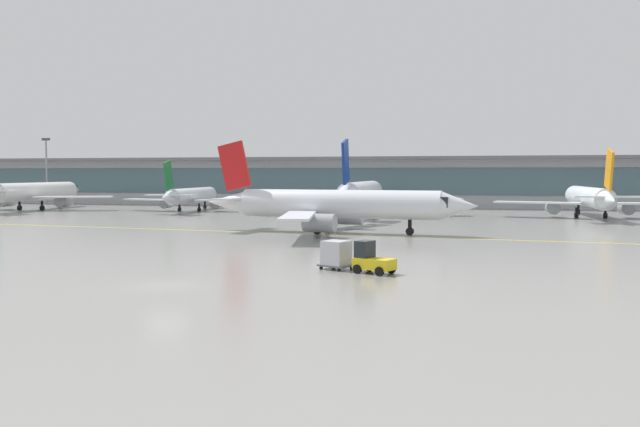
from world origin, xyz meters
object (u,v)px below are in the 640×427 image
object	(u,v)px
gate_airplane_0	(35,192)
taxiing_regional_jet	(336,205)
baggage_tug	(371,260)
apron_light_mast_0	(47,168)
cargo_dolly_lead	(336,254)
gate_airplane_1	(192,196)
gate_airplane_3	(589,198)
gate_airplane_2	(361,193)

from	to	relation	value
gate_airplane_0	taxiing_regional_jet	xyz separation A→B (m)	(61.26, -32.50, -0.09)
baggage_tug	apron_light_mast_0	distance (m)	112.70
taxiing_regional_jet	baggage_tug	xyz separation A→B (m)	(8.30, -28.08, -2.17)
baggage_tug	cargo_dolly_lead	xyz separation A→B (m)	(-2.59, 1.19, 0.16)
gate_airplane_1	gate_airplane_3	size ratio (longest dim) A/B	0.88
taxiing_regional_jet	apron_light_mast_0	size ratio (longest dim) A/B	2.25
gate_airplane_0	cargo_dolly_lead	bearing A→B (deg)	-136.44
gate_airplane_0	gate_airplane_1	world-z (taller)	gate_airplane_0
gate_airplane_0	gate_airplane_2	size ratio (longest dim) A/B	0.94
gate_airplane_3	taxiing_regional_jet	size ratio (longest dim) A/B	0.95
gate_airplane_0	cargo_dolly_lead	xyz separation A→B (m)	(66.96, -59.39, -2.09)
gate_airplane_3	apron_light_mast_0	size ratio (longest dim) A/B	2.14
gate_airplane_3	cargo_dolly_lead	bearing A→B (deg)	154.38
baggage_tug	apron_light_mast_0	xyz separation A→B (m)	(-80.21, 78.89, 6.65)
gate_airplane_2	taxiing_regional_jet	world-z (taller)	gate_airplane_2
cargo_dolly_lead	apron_light_mast_0	size ratio (longest dim) A/B	0.19
gate_airplane_2	baggage_tug	size ratio (longest dim) A/B	11.48
baggage_tug	taxiing_regional_jet	bearing A→B (deg)	131.05
gate_airplane_1	taxiing_regional_jet	size ratio (longest dim) A/B	0.84
gate_airplane_1	taxiing_regional_jet	world-z (taller)	taxiing_regional_jet
gate_airplane_1	gate_airplane_2	bearing A→B (deg)	-99.74
taxiing_regional_jet	baggage_tug	bearing A→B (deg)	-68.05
cargo_dolly_lead	gate_airplane_0	bearing A→B (deg)	163.02
apron_light_mast_0	gate_airplane_0	bearing A→B (deg)	-59.80
gate_airplane_0	baggage_tug	bearing A→B (deg)	-135.93
gate_airplane_0	apron_light_mast_0	size ratio (longest dim) A/B	2.31
gate_airplane_2	gate_airplane_1	bearing A→B (deg)	83.72
baggage_tug	gate_airplane_0	bearing A→B (deg)	163.54
gate_airplane_0	apron_light_mast_0	distance (m)	21.63
taxiing_regional_jet	cargo_dolly_lead	world-z (taller)	taxiing_regional_jet
gate_airplane_0	gate_airplane_2	world-z (taller)	gate_airplane_2
gate_airplane_1	apron_light_mast_0	distance (m)	42.36
gate_airplane_1	taxiing_regional_jet	distance (m)	48.25
cargo_dolly_lead	apron_light_mast_0	xyz separation A→B (m)	(-77.61, 77.70, 6.49)
baggage_tug	cargo_dolly_lead	bearing A→B (deg)	180.00
gate_airplane_2	cargo_dolly_lead	world-z (taller)	gate_airplane_2
gate_airplane_2	cargo_dolly_lead	distance (m)	59.97
apron_light_mast_0	gate_airplane_1	bearing A→B (deg)	-21.45
gate_airplane_3	cargo_dolly_lead	distance (m)	64.79
gate_airplane_0	gate_airplane_1	size ratio (longest dim) A/B	1.22
gate_airplane_2	apron_light_mast_0	xyz separation A→B (m)	(-69.11, 18.38, 4.17)
baggage_tug	gate_airplane_2	bearing A→B (deg)	124.99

